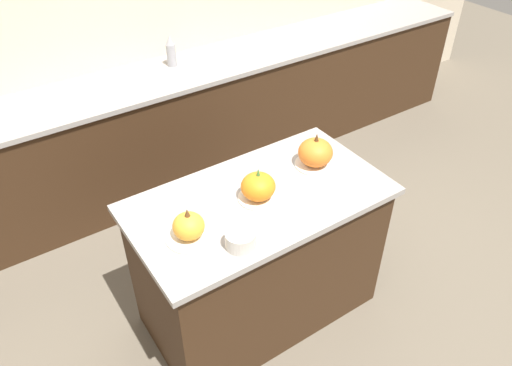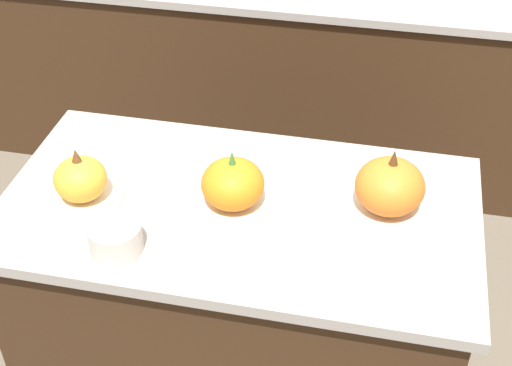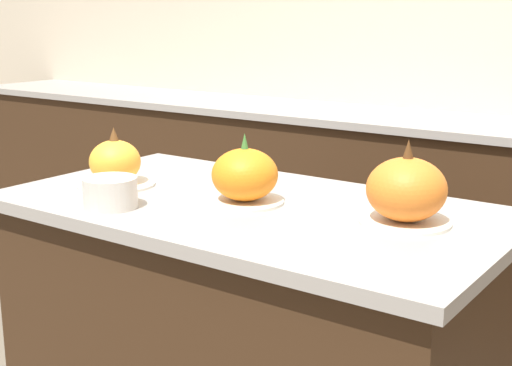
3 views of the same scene
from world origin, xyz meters
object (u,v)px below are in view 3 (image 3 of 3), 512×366
Objects in this scene: pumpkin_cake_left at (115,164)px; pumpkin_cake_center at (245,177)px; mixing_bowl at (110,193)px; pumpkin_cake_right at (406,191)px.

pumpkin_cake_center reaches higher than pumpkin_cake_left.
pumpkin_cake_center is 1.48× the size of mixing_bowl.
pumpkin_cake_center is at bearing -170.79° from pumpkin_cake_right.
pumpkin_cake_left is 0.25m from mixing_bowl.
pumpkin_cake_right is 0.75m from mixing_bowl.
pumpkin_cake_left is at bearing -171.38° from pumpkin_cake_right.
pumpkin_cake_right is 1.58× the size of mixing_bowl.
pumpkin_cake_center is at bearing 42.80° from mixing_bowl.
pumpkin_cake_left is at bearing 133.14° from mixing_bowl.
pumpkin_cake_right reaches higher than mixing_bowl.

